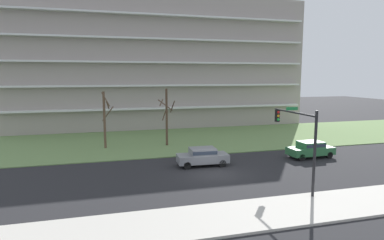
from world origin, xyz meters
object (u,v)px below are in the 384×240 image
object	(u,v)px
tree_far_left	(105,118)
tree_left	(167,116)
traffic_signal_mast	(299,134)
sedan_gray_center_left	(203,156)
sedan_green_near_left	(311,149)

from	to	relation	value
tree_far_left	tree_left	bearing A→B (deg)	-3.08
traffic_signal_mast	sedan_gray_center_left	bearing A→B (deg)	122.00
sedan_green_near_left	tree_far_left	bearing A→B (deg)	-28.26
traffic_signal_mast	tree_far_left	bearing A→B (deg)	127.67
tree_far_left	sedan_gray_center_left	bearing A→B (deg)	-48.32
tree_left	traffic_signal_mast	world-z (taller)	tree_left
tree_far_left	sedan_green_near_left	xyz separation A→B (m)	(18.84, -9.08, -2.39)
tree_far_left	traffic_signal_mast	world-z (taller)	tree_far_left
sedan_green_near_left	traffic_signal_mast	xyz separation A→B (m)	(-6.20, -7.30, 3.02)
tree_far_left	traffic_signal_mast	distance (m)	20.71
tree_far_left	sedan_gray_center_left	xyz separation A→B (m)	(8.09, -9.08, -2.39)
tree_far_left	traffic_signal_mast	xyz separation A→B (m)	(12.65, -16.38, 0.63)
tree_left	sedan_green_near_left	distance (m)	15.26
sedan_green_near_left	traffic_signal_mast	world-z (taller)	traffic_signal_mast
tree_far_left	traffic_signal_mast	size ratio (longest dim) A/B	1.08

